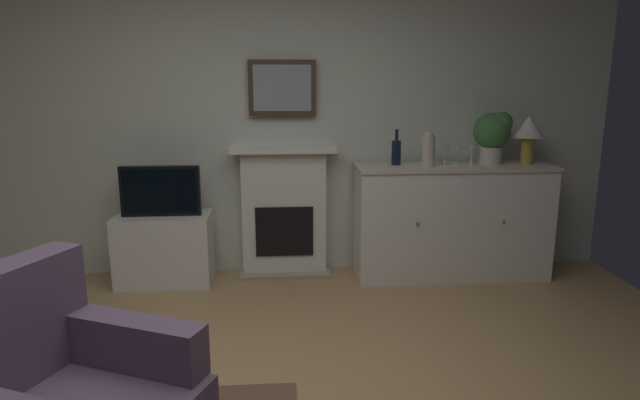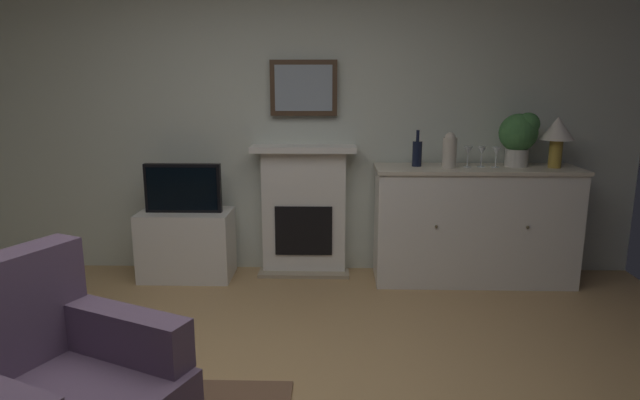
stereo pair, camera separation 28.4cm
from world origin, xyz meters
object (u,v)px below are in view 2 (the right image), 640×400
object	(u,v)px
potted_plant_small	(520,134)
armchair	(49,396)
framed_picture	(304,88)
table_lamp	(557,132)
wine_bottle	(417,153)
vase_decorative	(450,150)
fireplace_unit	(304,210)
wine_glass_left	(468,152)
sideboard_cabinet	(474,225)
tv_cabinet	(187,244)
wine_glass_right	(496,152)
wine_glass_center	(482,152)
tv_set	(183,188)

from	to	relation	value
potted_plant_small	armchair	bearing A→B (deg)	-137.17
framed_picture	table_lamp	size ratio (longest dim) A/B	1.37
wine_bottle	vase_decorative	distance (m)	0.26
fireplace_unit	wine_bottle	world-z (taller)	wine_bottle
fireplace_unit	framed_picture	bearing A→B (deg)	90.00
wine_glass_left	armchair	world-z (taller)	wine_glass_left
table_lamp	potted_plant_small	size ratio (longest dim) A/B	0.93
sideboard_cabinet	tv_cabinet	distance (m)	2.38
tv_cabinet	framed_picture	bearing A→B (deg)	12.01
wine_glass_right	potted_plant_small	bearing A→B (deg)	13.82
table_lamp	wine_glass_center	world-z (taller)	table_lamp
tv_cabinet	armchair	xyz separation A→B (m)	(0.10, -2.38, 0.10)
wine_bottle	tv_cabinet	xyz separation A→B (m)	(-1.89, -0.03, -0.77)
wine_glass_right	tv_set	bearing A→B (deg)	-179.82
framed_picture	potted_plant_small	distance (m)	1.77
wine_bottle	armchair	distance (m)	3.07
sideboard_cabinet	wine_bottle	distance (m)	0.75
armchair	wine_glass_left	bearing A→B (deg)	47.30
table_lamp	potted_plant_small	bearing A→B (deg)	170.69
table_lamp	tv_cabinet	bearing A→B (deg)	179.71
potted_plant_small	armchair	xyz separation A→B (m)	(-2.60, -2.41, -0.83)
wine_bottle	wine_glass_right	world-z (taller)	wine_bottle
wine_bottle	tv_cabinet	distance (m)	2.04
tv_cabinet	tv_set	world-z (taller)	tv_set
armchair	tv_cabinet	bearing A→B (deg)	92.37
wine_glass_center	vase_decorative	world-z (taller)	vase_decorative
wine_glass_center	potted_plant_small	distance (m)	0.33
sideboard_cabinet	wine_glass_right	xyz separation A→B (m)	(0.14, -0.00, 0.60)
vase_decorative	fireplace_unit	bearing A→B (deg)	168.87
fireplace_unit	wine_glass_right	xyz separation A→B (m)	(1.53, -0.18, 0.52)
tv_cabinet	armchair	bearing A→B (deg)	-87.63
sideboard_cabinet	potted_plant_small	distance (m)	0.80
wine_glass_right	tv_cabinet	bearing A→B (deg)	179.65
wine_glass_left	wine_glass_right	world-z (taller)	same
tv_cabinet	tv_set	xyz separation A→B (m)	(0.00, -0.02, 0.48)
vase_decorative	framed_picture	bearing A→B (deg)	166.73
tv_cabinet	armchair	size ratio (longest dim) A/B	0.72
tv_set	vase_decorative	bearing A→B (deg)	-1.12
fireplace_unit	wine_glass_center	bearing A→B (deg)	-6.42
sideboard_cabinet	armchair	xyz separation A→B (m)	(-2.27, -2.36, -0.09)
wine_glass_center	armchair	distance (m)	3.38
wine_glass_left	wine_glass_right	distance (m)	0.22
framed_picture	wine_glass_center	world-z (taller)	framed_picture
wine_glass_left	armchair	xyz separation A→B (m)	(-2.19, -2.37, -0.69)
wine_bottle	wine_glass_center	world-z (taller)	wine_bottle
sideboard_cabinet	fireplace_unit	bearing A→B (deg)	172.75
framed_picture	fireplace_unit	bearing A→B (deg)	-90.00
wine_glass_center	fireplace_unit	bearing A→B (deg)	173.58
tv_cabinet	potted_plant_small	world-z (taller)	potted_plant_small
tv_cabinet	tv_set	distance (m)	0.49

